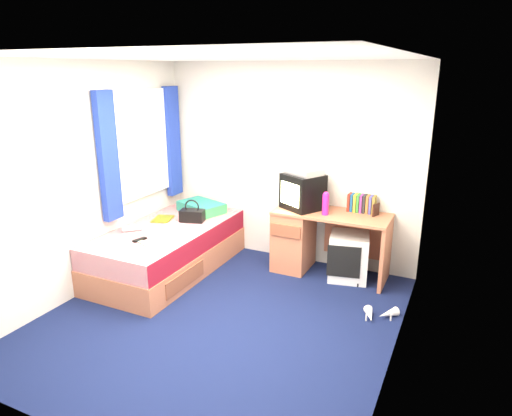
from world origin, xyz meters
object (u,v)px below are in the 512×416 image
at_px(remote_control, 140,240).
at_px(bed, 168,249).
at_px(storage_cube, 349,256).
at_px(colour_swatch_fan, 144,243).
at_px(water_bottle, 132,228).
at_px(vcr, 304,171).
at_px(aerosol_can, 326,203).
at_px(handbag, 192,215).
at_px(white_heels, 379,314).
at_px(desk, 308,237).
at_px(crt_tv, 303,192).
at_px(towel, 175,231).
at_px(pillow, 201,207).
at_px(picture_frame, 376,210).
at_px(pink_water_bottle, 325,205).
at_px(magazine, 163,219).

bearing_deg(remote_control, bed, 102.50).
xyz_separation_m(storage_cube, colour_swatch_fan, (-1.88, -1.25, 0.28)).
bearing_deg(water_bottle, vcr, 31.29).
height_order(storage_cube, aerosol_can, aerosol_can).
relative_size(handbag, white_heels, 0.94).
distance_m(bed, desk, 1.66).
xyz_separation_m(crt_tv, towel, (-1.16, -0.91, -0.37)).
relative_size(bed, pillow, 3.47).
height_order(bed, towel, towel).
distance_m(vcr, colour_swatch_fan, 1.94).
relative_size(picture_frame, pink_water_bottle, 0.60).
relative_size(desk, magazine, 4.64).
relative_size(colour_swatch_fan, white_heels, 0.65).
distance_m(bed, vcr, 1.83).
xyz_separation_m(pillow, crt_tv, (1.35, 0.05, 0.35)).
bearing_deg(storage_cube, colour_swatch_fan, -158.50).
height_order(vcr, water_bottle, vcr).
distance_m(storage_cube, water_bottle, 2.49).
bearing_deg(magazine, picture_frame, 14.04).
relative_size(bed, vcr, 5.12).
distance_m(pillow, remote_control, 1.17).
xyz_separation_m(storage_cube, handbag, (-1.83, -0.39, 0.35)).
height_order(bed, water_bottle, water_bottle).
xyz_separation_m(bed, magazine, (-0.22, 0.21, 0.28)).
relative_size(pillow, storage_cube, 1.08).
height_order(storage_cube, water_bottle, water_bottle).
distance_m(vcr, water_bottle, 2.06).
relative_size(magazine, colour_swatch_fan, 1.27).
bearing_deg(handbag, water_bottle, -140.89).
relative_size(aerosol_can, white_heels, 0.58).
distance_m(crt_tv, picture_frame, 0.84).
distance_m(bed, white_heels, 2.49).
height_order(picture_frame, towel, picture_frame).
height_order(storage_cube, towel, towel).
bearing_deg(water_bottle, pink_water_bottle, 24.44).
xyz_separation_m(pillow, vcr, (1.35, 0.05, 0.59)).
relative_size(desk, aerosol_can, 6.69).
bearing_deg(remote_control, aerosol_can, 50.00).
bearing_deg(bed, storage_cube, 19.64).
height_order(desk, aerosol_can, aerosol_can).
xyz_separation_m(crt_tv, vcr, (0.00, 0.00, 0.24)).
height_order(bed, handbag, handbag).
bearing_deg(bed, vcr, 28.00).
height_order(handbag, colour_swatch_fan, handbag).
xyz_separation_m(pink_water_bottle, aerosol_can, (-0.03, 0.12, -0.02)).
distance_m(storage_cube, colour_swatch_fan, 2.28).
distance_m(pillow, picture_frame, 2.20).
bearing_deg(aerosol_can, magazine, -164.24).
xyz_separation_m(storage_cube, picture_frame, (0.24, 0.12, 0.55)).
bearing_deg(white_heels, bed, 179.07).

